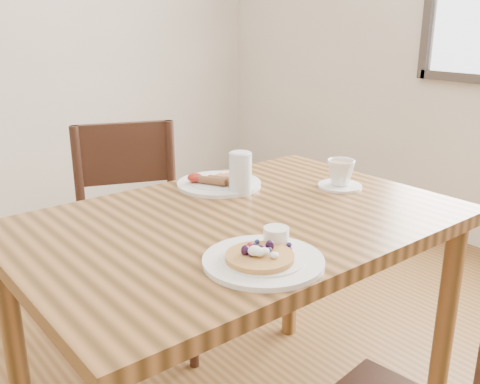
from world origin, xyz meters
The scene contains 6 objects.
dining_table centered at (0.00, 0.00, 0.65)m, with size 1.20×0.80×0.75m.
chair_far centered at (0.02, 0.68, 0.49)m, with size 0.55×0.55×0.88m.
pancake_plate centered at (-0.14, -0.26, 0.76)m, with size 0.27×0.27×0.06m.
breakfast_plate centered at (0.12, 0.26, 0.76)m, with size 0.27×0.27×0.04m.
teacup_saucer centered at (0.41, 0.00, 0.79)m, with size 0.14×0.14×0.09m.
water_glass centered at (0.12, 0.15, 0.81)m, with size 0.07×0.07×0.13m, color silver.
Camera 1 is at (-0.86, -1.06, 1.27)m, focal length 40.00 mm.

